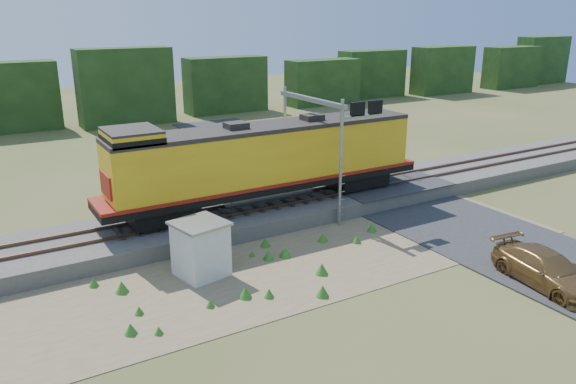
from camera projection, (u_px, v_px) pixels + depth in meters
ground at (348, 253)px, 25.98m from camera, size 140.00×140.00×0.00m
ballast at (283, 208)px, 30.78m from camera, size 70.00×5.00×0.80m
rails at (283, 200)px, 30.63m from camera, size 70.00×1.54×0.16m
dirt_shoulder at (306, 258)px, 25.42m from camera, size 26.00×8.00×0.03m
road at (446, 220)px, 29.96m from camera, size 7.00×66.00×0.86m
tree_line_north at (123, 92)px, 56.19m from camera, size 130.00×3.00×6.50m
weed_clumps at (282, 269)px, 24.37m from camera, size 15.00×6.20×0.56m
locomotive at (264, 160)px, 29.34m from camera, size 18.08×2.76×4.66m
shed at (201, 249)px, 23.48m from camera, size 2.39×2.39×2.40m
signal_gantry at (323, 124)px, 29.85m from camera, size 2.61×6.20×6.59m
car at (546, 269)px, 22.75m from camera, size 2.60×5.09×1.41m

